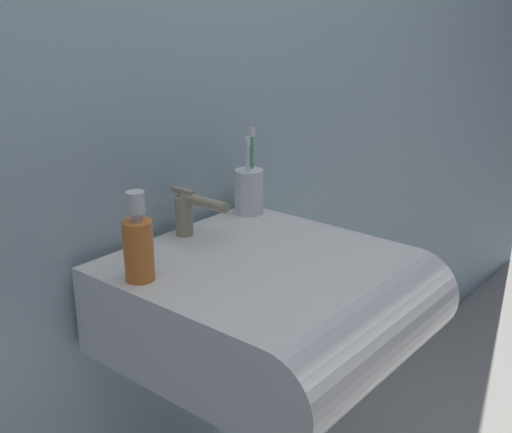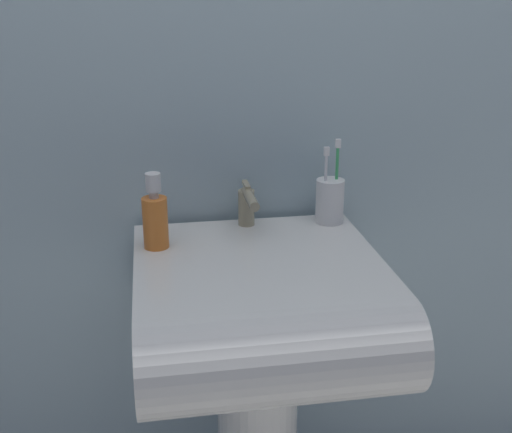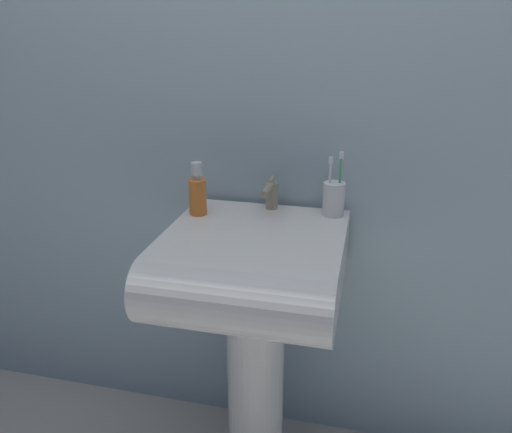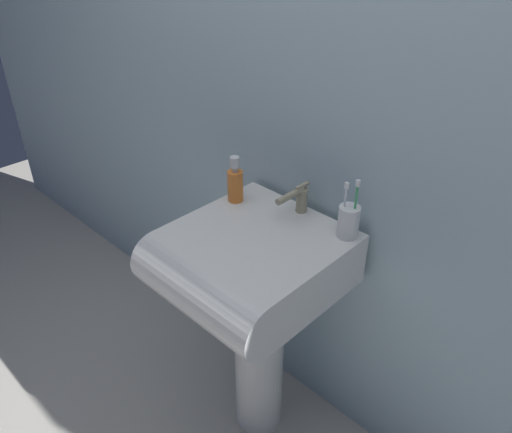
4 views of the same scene
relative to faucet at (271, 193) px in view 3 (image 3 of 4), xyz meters
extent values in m
cube|color=#9EB7C1|center=(-0.01, 0.10, 0.25)|extent=(5.00, 0.05, 2.40)
cylinder|color=white|center=(-0.01, -0.17, -0.59)|extent=(0.18, 0.18, 0.71)
cube|color=white|center=(-0.01, -0.17, -0.15)|extent=(0.50, 0.46, 0.18)
cylinder|color=white|center=(-0.01, -0.40, -0.15)|extent=(0.50, 0.18, 0.18)
cylinder|color=tan|center=(0.00, 0.02, -0.02)|extent=(0.04, 0.04, 0.08)
cylinder|color=tan|center=(0.00, -0.04, 0.03)|extent=(0.02, 0.12, 0.02)
cube|color=tan|center=(0.00, 0.02, 0.04)|extent=(0.01, 0.06, 0.01)
cylinder|color=white|center=(0.19, 0.00, -0.01)|extent=(0.07, 0.07, 0.10)
cylinder|color=white|center=(0.18, 0.00, 0.03)|extent=(0.01, 0.01, 0.15)
cube|color=white|center=(0.18, 0.00, 0.12)|extent=(0.01, 0.01, 0.02)
cylinder|color=#3FB266|center=(0.21, 0.01, 0.04)|extent=(0.01, 0.01, 0.16)
cube|color=white|center=(0.21, 0.01, 0.13)|extent=(0.01, 0.01, 0.02)
cylinder|color=orange|center=(-0.21, -0.08, 0.00)|extent=(0.05, 0.05, 0.11)
cylinder|color=silver|center=(-0.21, -0.08, 0.06)|extent=(0.02, 0.02, 0.02)
cylinder|color=silver|center=(-0.21, -0.08, 0.09)|extent=(0.03, 0.03, 0.04)
camera|label=1|loc=(-0.88, -0.90, 0.42)|focal=45.00mm
camera|label=2|loc=(-0.21, -1.36, 0.47)|focal=45.00mm
camera|label=3|loc=(0.29, -1.43, 0.49)|focal=35.00mm
camera|label=4|loc=(0.87, -1.10, 0.81)|focal=35.00mm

